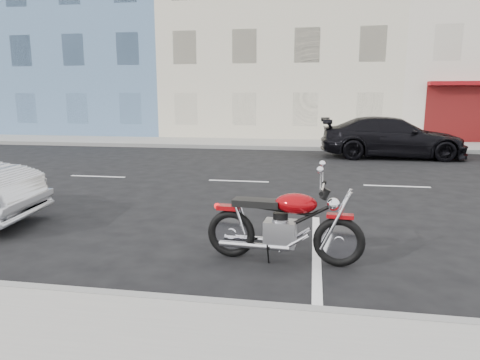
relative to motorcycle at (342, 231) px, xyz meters
The scene contains 7 objects.
ground 5.52m from the motorcycle, 93.13° to the left, with size 120.00×120.00×0.00m, color black.
sidewalk_far 15.16m from the motorcycle, 110.48° to the left, with size 80.00×3.40×0.15m, color gray.
curb_far 13.58m from the motorcycle, 112.99° to the left, with size 80.00×0.12×0.16m, color gray.
bldg_blue 26.75m from the motorcycle, 123.27° to the left, with size 12.00×12.00×13.00m, color #54759C.
bldg_cream 22.54m from the motorcycle, 96.02° to the left, with size 12.00×12.00×11.50m, color beige.
motorcycle is the anchor object (origin of this frame).
car_far 11.15m from the motorcycle, 77.33° to the left, with size 2.07×5.10×1.48m, color black.
Camera 1 is at (-0.11, -10.92, 2.18)m, focal length 32.00 mm.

